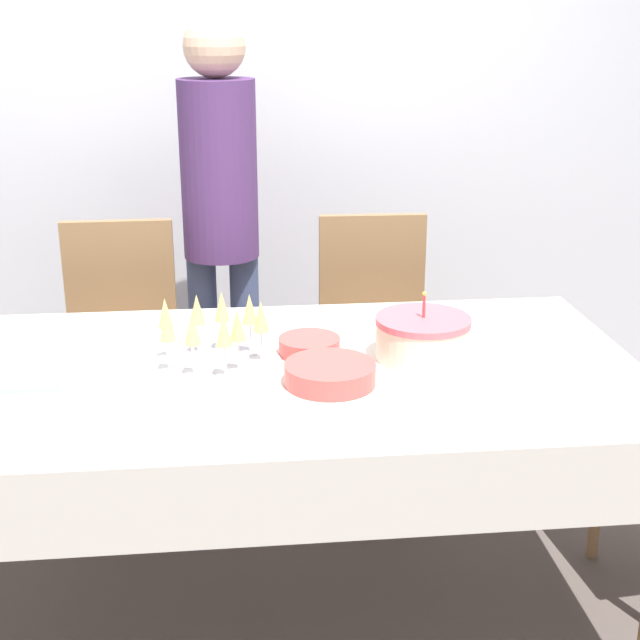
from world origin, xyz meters
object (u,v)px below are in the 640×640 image
(champagne_tray, at_px, (214,335))
(plate_stack_dessert, at_px, (309,346))
(dining_chair_far_left, at_px, (121,345))
(dining_chair_far_right, at_px, (375,335))
(person_standing, at_px, (220,203))
(birthday_cake, at_px, (423,337))
(plate_stack_main, at_px, (330,374))

(champagne_tray, distance_m, plate_stack_dessert, 0.28)
(dining_chair_far_left, xyz_separation_m, dining_chair_far_right, (0.93, -0.00, 0.00))
(dining_chair_far_right, relative_size, person_standing, 0.58)
(dining_chair_far_left, bearing_deg, person_standing, 26.45)
(dining_chair_far_left, height_order, champagne_tray, dining_chair_far_left)
(dining_chair_far_right, bearing_deg, person_standing, 161.52)
(birthday_cake, xyz_separation_m, person_standing, (-0.55, 1.00, 0.18))
(plate_stack_main, distance_m, plate_stack_dessert, 0.22)
(dining_chair_far_left, bearing_deg, birthday_cake, -41.45)
(dining_chair_far_left, height_order, person_standing, person_standing)
(birthday_cake, relative_size, person_standing, 0.16)
(birthday_cake, distance_m, champagne_tray, 0.57)
(dining_chair_far_left, relative_size, plate_stack_dessert, 5.64)
(champagne_tray, bearing_deg, person_standing, 88.78)
(plate_stack_dessert, height_order, person_standing, person_standing)
(person_standing, bearing_deg, dining_chair_far_right, -18.48)
(champagne_tray, bearing_deg, plate_stack_main, -28.47)
(dining_chair_far_left, xyz_separation_m, plate_stack_main, (0.65, -0.97, 0.26))
(plate_stack_dessert, bearing_deg, champagne_tray, -168.24)
(birthday_cake, distance_m, plate_stack_dessert, 0.32)
(plate_stack_main, height_order, plate_stack_dessert, plate_stack_main)
(dining_chair_far_left, height_order, dining_chair_far_right, same)
(champagne_tray, xyz_separation_m, plate_stack_main, (0.30, -0.16, -0.06))
(dining_chair_far_left, height_order, plate_stack_dessert, dining_chair_far_left)
(champagne_tray, relative_size, plate_stack_main, 1.51)
(plate_stack_dessert, bearing_deg, birthday_cake, -10.80)
(champagne_tray, bearing_deg, dining_chair_far_right, 54.58)
(champagne_tray, bearing_deg, dining_chair_far_left, 113.46)
(person_standing, bearing_deg, champagne_tray, -91.22)
(dining_chair_far_right, xyz_separation_m, birthday_cake, (-0.01, -0.82, 0.29))
(dining_chair_far_left, xyz_separation_m, person_standing, (0.37, 0.19, 0.48))
(champagne_tray, height_order, plate_stack_dessert, champagne_tray)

